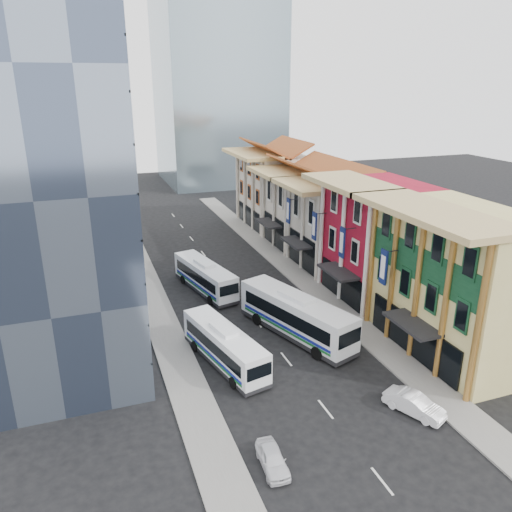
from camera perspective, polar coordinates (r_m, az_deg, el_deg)
name	(u,v)px	position (r m, az deg, el deg)	size (l,w,h in m)	color
ground	(332,418)	(35.90, 8.72, -17.82)	(200.00, 200.00, 0.00)	black
sidewalk_right	(307,283)	(56.36, 5.88, -3.10)	(3.00, 90.00, 0.15)	slate
sidewalk_left	(155,305)	(51.84, -11.45, -5.49)	(3.00, 90.00, 0.15)	slate
shophouse_tan	(460,283)	(44.01, 22.29, -2.84)	(8.00, 14.00, 12.00)	#DACB7E
shophouse_red	(378,241)	(52.88, 13.82, 1.72)	(8.00, 10.00, 12.00)	maroon
shophouse_cream_near	(334,226)	(60.93, 8.91, 3.41)	(8.00, 9.00, 10.00)	beige
shophouse_cream_mid	(303,209)	(68.67, 5.36, 5.39)	(8.00, 9.00, 10.00)	beige
shophouse_cream_far	(274,190)	(77.95, 2.11, 7.53)	(8.00, 12.00, 11.00)	beige
office_tower	(43,167)	(44.36, -23.18, 9.35)	(12.00, 26.00, 30.00)	#3E4A62
office_block_far	(68,201)	(68.38, -20.70, 5.88)	(10.00, 18.00, 14.00)	gray
bus_left_near	(225,345)	(40.45, -3.62, -10.16)	(2.40, 10.27, 3.29)	white
bus_left_far	(205,276)	(53.94, -5.83, -2.31)	(2.48, 10.57, 3.39)	white
bus_right	(296,315)	(44.51, 4.61, -6.73)	(2.94, 12.54, 4.02)	white
sedan_left	(272,459)	(31.65, 1.90, -22.17)	(1.41, 3.49, 1.19)	silver
sedan_right	(414,404)	(37.16, 17.63, -15.84)	(1.47, 4.20, 1.39)	white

